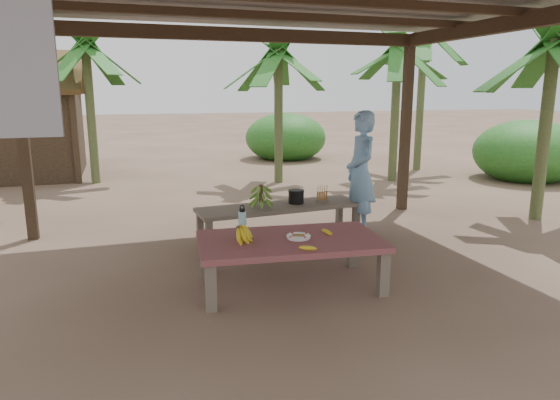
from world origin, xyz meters
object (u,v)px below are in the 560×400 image
object	(u,v)px
plate	(298,237)
cooking_pot	(296,197)
ripe_banana_bunch	(238,233)
bench	(280,209)
water_flask	(242,222)
woman	(360,173)
work_table	(290,245)

from	to	relation	value
plate	cooking_pot	xyz separation A→B (m)	(0.59, 1.71, 0.02)
ripe_banana_bunch	bench	bearing A→B (deg)	59.19
cooking_pot	plate	bearing A→B (deg)	-108.98
water_flask	plate	bearing A→B (deg)	-35.43
ripe_banana_bunch	woman	world-z (taller)	woman
bench	woman	bearing A→B (deg)	-9.21
ripe_banana_bunch	cooking_pot	world-z (taller)	ripe_banana_bunch
work_table	bench	xyz separation A→B (m)	(0.43, 1.64, -0.04)
woman	cooking_pot	bearing A→B (deg)	-91.43
plate	cooking_pot	world-z (taller)	cooking_pot
bench	cooking_pot	size ratio (longest dim) A/B	10.86
plate	cooking_pot	size ratio (longest dim) A/B	1.16
work_table	water_flask	size ratio (longest dim) A/B	6.31
work_table	water_flask	world-z (taller)	water_flask
work_table	water_flask	distance (m)	0.55
ripe_banana_bunch	plate	bearing A→B (deg)	-9.14
bench	woman	xyz separation A→B (m)	(1.12, -0.09, 0.45)
work_table	woman	bearing A→B (deg)	51.07
woman	water_flask	bearing A→B (deg)	-50.66
plate	woman	bearing A→B (deg)	47.05
bench	water_flask	world-z (taller)	water_flask
ripe_banana_bunch	water_flask	world-z (taller)	water_flask
bench	plate	size ratio (longest dim) A/B	9.37
bench	woman	size ratio (longest dim) A/B	1.33
bench	cooking_pot	world-z (taller)	cooking_pot
water_flask	cooking_pot	xyz separation A→B (m)	(1.07, 1.36, -0.09)
woman	ripe_banana_bunch	bearing A→B (deg)	-47.14
bench	woman	distance (m)	1.21
plate	water_flask	bearing A→B (deg)	144.57
work_table	cooking_pot	xyz separation A→B (m)	(0.67, 1.68, 0.10)
water_flask	woman	distance (m)	2.32
plate	bench	bearing A→B (deg)	78.27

